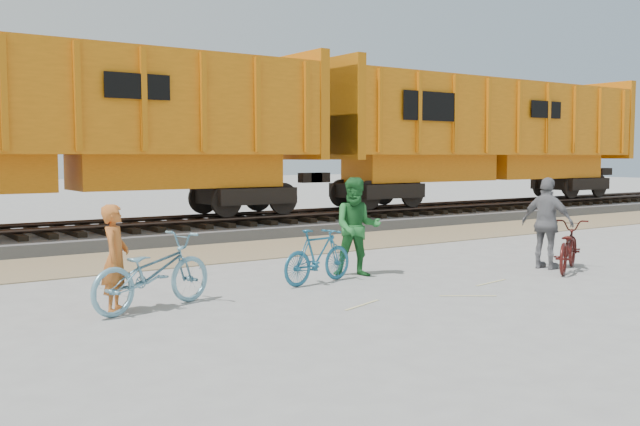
# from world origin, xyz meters

# --- Properties ---
(ground) EXTENTS (120.00, 120.00, 0.00)m
(ground) POSITION_xyz_m (0.00, 0.00, 0.00)
(ground) COLOR #9E9E99
(ground) RESTS_ON ground
(gravel_strip) EXTENTS (120.00, 3.00, 0.02)m
(gravel_strip) POSITION_xyz_m (0.00, 5.50, 0.01)
(gravel_strip) COLOR #9D8861
(gravel_strip) RESTS_ON ground
(ballast_bed) EXTENTS (120.00, 4.00, 0.30)m
(ballast_bed) POSITION_xyz_m (0.00, 9.00, 0.15)
(ballast_bed) COLOR slate
(ballast_bed) RESTS_ON ground
(track) EXTENTS (120.00, 2.60, 0.24)m
(track) POSITION_xyz_m (0.00, 9.00, 0.47)
(track) COLOR black
(track) RESTS_ON ballast_bed
(hopper_car_center) EXTENTS (14.00, 3.13, 4.65)m
(hopper_car_center) POSITION_xyz_m (-2.71, 9.00, 3.01)
(hopper_car_center) COLOR black
(hopper_car_center) RESTS_ON track
(hopper_car_right) EXTENTS (14.00, 3.13, 4.65)m
(hopper_car_right) POSITION_xyz_m (12.29, 9.00, 3.01)
(hopper_car_right) COLOR black
(hopper_car_right) RESTS_ON track
(bicycle_blue) EXTENTS (2.17, 1.27, 1.08)m
(bicycle_blue) POSITION_xyz_m (-3.64, 0.71, 0.54)
(bicycle_blue) COLOR #6FA3B9
(bicycle_blue) RESTS_ON ground
(bicycle_teal) EXTENTS (1.65, 0.74, 0.96)m
(bicycle_teal) POSITION_xyz_m (-0.52, 1.06, 0.48)
(bicycle_teal) COLOR #206081
(bicycle_teal) RESTS_ON ground
(bicycle_maroon) EXTENTS (1.89, 1.42, 0.95)m
(bicycle_maroon) POSITION_xyz_m (4.17, -0.55, 0.47)
(bicycle_maroon) COLOR #431210
(bicycle_maroon) RESTS_ON ground
(person_solo) EXTENTS (0.61, 0.67, 1.53)m
(person_solo) POSITION_xyz_m (-4.14, 0.81, 0.76)
(person_solo) COLOR #BE6226
(person_solo) RESTS_ON ground
(person_man) EXTENTS (1.11, 1.05, 1.81)m
(person_man) POSITION_xyz_m (0.48, 1.26, 0.91)
(person_man) COLOR #226D2E
(person_man) RESTS_ON ground
(person_woman) EXTENTS (0.65, 1.12, 1.79)m
(person_woman) POSITION_xyz_m (4.07, -0.15, 0.89)
(person_woman) COLOR slate
(person_woman) RESTS_ON ground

